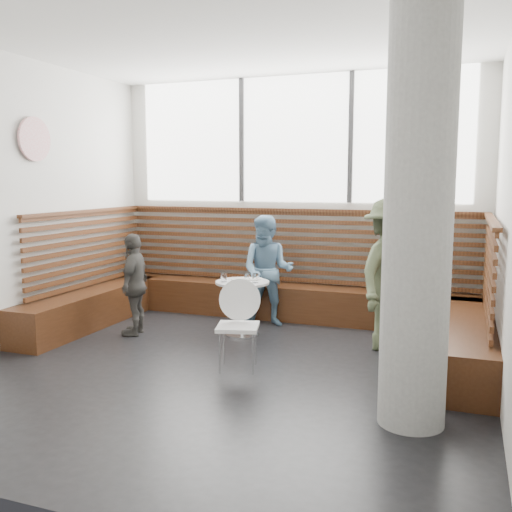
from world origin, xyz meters
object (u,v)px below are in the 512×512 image
(cafe_chair, at_px, (240,317))
(child_left, at_px, (135,284))
(cafe_table, at_px, (242,297))
(child_back, at_px, (268,271))
(concrete_column, at_px, (418,213))
(adult_man, at_px, (391,274))

(cafe_chair, height_order, child_left, child_left)
(cafe_table, bearing_deg, child_left, -162.50)
(cafe_chair, height_order, child_back, child_back)
(cafe_table, relative_size, cafe_chair, 0.76)
(concrete_column, distance_m, child_left, 3.78)
(cafe_chair, bearing_deg, cafe_table, 95.41)
(cafe_chair, bearing_deg, child_back, 84.74)
(child_back, bearing_deg, cafe_table, -107.96)
(adult_man, distance_m, child_back, 1.69)
(cafe_table, xyz_separation_m, child_left, (-1.23, -0.39, 0.14))
(concrete_column, bearing_deg, cafe_table, 138.77)
(child_left, bearing_deg, cafe_table, 94.61)
(adult_man, height_order, child_left, adult_man)
(concrete_column, bearing_deg, child_back, 129.52)
(cafe_table, distance_m, child_left, 1.30)
(cafe_table, bearing_deg, cafe_chair, -69.34)
(child_left, bearing_deg, adult_man, 84.95)
(concrete_column, height_order, cafe_table, concrete_column)
(adult_man, bearing_deg, cafe_chair, 147.49)
(concrete_column, distance_m, cafe_table, 3.03)
(cafe_chair, relative_size, child_left, 0.71)
(concrete_column, height_order, child_back, concrete_column)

